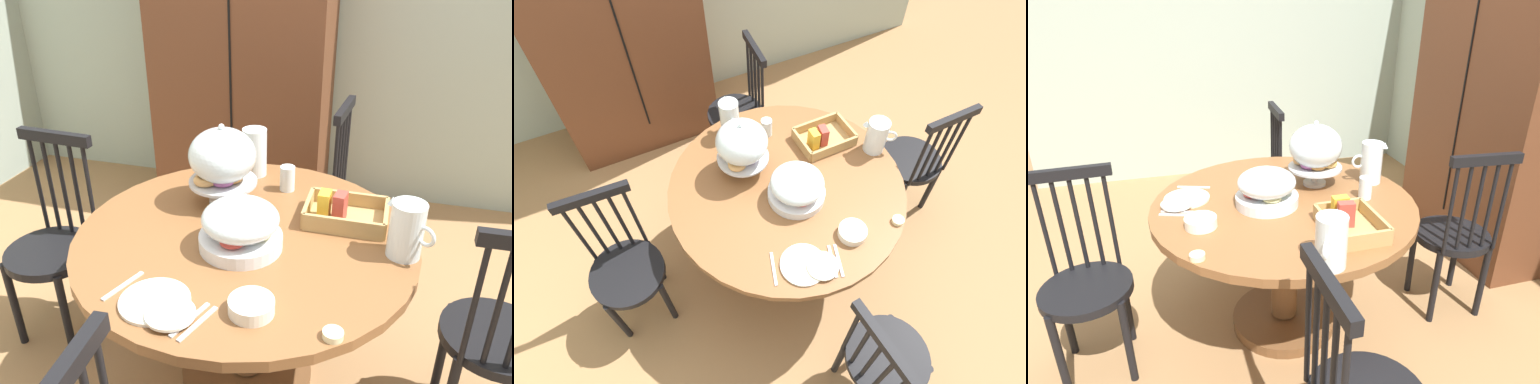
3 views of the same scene
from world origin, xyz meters
TOP-DOWN VIEW (x-y plane):
  - ground_plane at (0.00, 0.00)m, footprint 10.00×10.00m
  - wall_back at (0.00, 1.83)m, footprint 4.80×0.06m
  - wooden_armoire at (-0.53, 1.50)m, footprint 1.18×0.60m
  - dining_table at (-0.04, -0.08)m, footprint 1.27×1.27m
  - windsor_chair_near_window at (0.07, 0.85)m, footprint 0.40×0.40m
  - windsor_chair_by_cabinet at (-0.98, -0.01)m, footprint 0.40×0.40m
  - windsor_chair_far_side at (0.89, -0.09)m, footprint 0.40×0.40m
  - pastry_stand_with_dome at (-0.20, 0.13)m, footprint 0.28×0.28m
  - fruit_platter_covered at (-0.03, -0.17)m, footprint 0.30×0.30m
  - orange_juice_pitcher at (0.53, -0.06)m, footprint 0.18×0.14m
  - milk_pitcher at (-0.15, 0.43)m, footprint 0.11×0.19m
  - cereal_basket at (0.29, 0.11)m, footprint 0.32×0.24m
  - china_plate_large at (-0.20, -0.53)m, footprint 0.22×0.22m
  - china_plate_small at (-0.12, -0.58)m, footprint 0.15×0.15m
  - cereal_bowl at (0.10, -0.49)m, footprint 0.14×0.14m
  - drinking_glass at (0.03, 0.31)m, footprint 0.06×0.06m
  - butter_dish at (0.35, -0.53)m, footprint 0.06×0.06m
  - table_knife at (-0.06, -0.58)m, footprint 0.07×0.17m
  - dinner_fork at (-0.03, -0.58)m, footprint 0.07×0.17m
  - soup_spoon at (-0.33, -0.49)m, footprint 0.07×0.17m

SIDE VIEW (x-z plane):
  - ground_plane at x=0.00m, z-range 0.00..0.00m
  - windsor_chair_near_window at x=0.07m, z-range -0.03..0.94m
  - windsor_chair_by_cabinet at x=-0.98m, z-range -0.03..0.94m
  - windsor_chair_far_side at x=0.89m, z-range -0.03..0.94m
  - dining_table at x=-0.04m, z-range 0.17..0.91m
  - table_knife at x=-0.06m, z-range 0.74..0.75m
  - dinner_fork at x=-0.03m, z-range 0.74..0.75m
  - soup_spoon at x=-0.33m, z-range 0.74..0.75m
  - china_plate_large at x=-0.20m, z-range 0.74..0.75m
  - butter_dish at x=0.35m, z-range 0.74..0.76m
  - china_plate_small at x=-0.12m, z-range 0.75..0.76m
  - cereal_bowl at x=0.10m, z-range 0.74..0.78m
  - cereal_basket at x=0.29m, z-range 0.71..0.84m
  - drinking_glass at x=0.03m, z-range 0.74..0.85m
  - fruit_platter_covered at x=-0.03m, z-range 0.74..0.92m
  - orange_juice_pitcher at x=0.53m, z-range 0.73..0.93m
  - milk_pitcher at x=-0.15m, z-range 0.73..0.95m
  - pastry_stand_with_dome at x=-0.20m, z-range 0.76..1.11m
  - wooden_armoire at x=-0.53m, z-range 0.00..1.96m
  - wall_back at x=0.00m, z-range 0.00..2.60m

